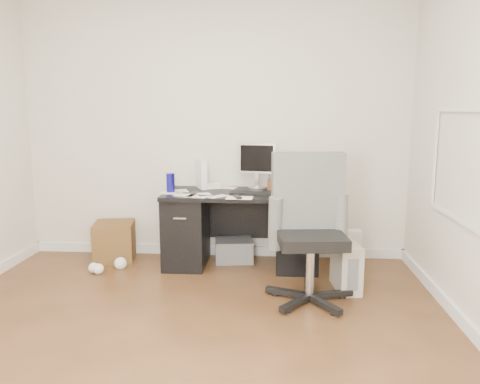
% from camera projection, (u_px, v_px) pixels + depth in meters
% --- Properties ---
extents(ground, '(4.00, 4.00, 0.00)m').
position_uv_depth(ground, '(179.00, 345.00, 3.12)').
color(ground, '#432C15').
rests_on(ground, ground).
extents(room_shell, '(4.02, 4.02, 2.71)m').
position_uv_depth(room_shell, '(179.00, 92.00, 2.86)').
color(room_shell, beige).
rests_on(room_shell, ground).
extents(desk, '(1.50, 0.70, 0.75)m').
position_uv_depth(desk, '(241.00, 227.00, 4.65)').
color(desk, black).
rests_on(desk, ground).
extents(loose_papers, '(1.10, 0.60, 0.00)m').
position_uv_depth(loose_papers, '(220.00, 193.00, 4.55)').
color(loose_papers, white).
rests_on(loose_papers, desk).
extents(lcd_monitor, '(0.41, 0.28, 0.48)m').
position_uv_depth(lcd_monitor, '(257.00, 166.00, 4.73)').
color(lcd_monitor, silver).
rests_on(lcd_monitor, desk).
extents(keyboard, '(0.44, 0.19, 0.02)m').
position_uv_depth(keyboard, '(253.00, 193.00, 4.46)').
color(keyboard, black).
rests_on(keyboard, desk).
extents(computer_mouse, '(0.06, 0.06, 0.06)m').
position_uv_depth(computer_mouse, '(282.00, 191.00, 4.51)').
color(computer_mouse, silver).
rests_on(computer_mouse, desk).
extents(travel_mug, '(0.11, 0.11, 0.19)m').
position_uv_depth(travel_mug, '(171.00, 183.00, 4.58)').
color(travel_mug, '#1A1698').
rests_on(travel_mug, desk).
extents(white_binder, '(0.21, 0.28, 0.29)m').
position_uv_depth(white_binder, '(201.00, 174.00, 4.81)').
color(white_binder, white).
rests_on(white_binder, desk).
extents(magazine_file, '(0.19, 0.27, 0.28)m').
position_uv_depth(magazine_file, '(290.00, 176.00, 4.71)').
color(magazine_file, '#9B774B').
rests_on(magazine_file, desk).
extents(pen_cup, '(0.11, 0.11, 0.26)m').
position_uv_depth(pen_cup, '(272.00, 177.00, 4.72)').
color(pen_cup, '#513317').
rests_on(pen_cup, desk).
extents(yellow_book, '(0.29, 0.32, 0.05)m').
position_uv_depth(yellow_book, '(312.00, 192.00, 4.48)').
color(yellow_book, yellow).
rests_on(yellow_book, desk).
extents(paper_remote, '(0.25, 0.20, 0.02)m').
position_uv_depth(paper_remote, '(240.00, 197.00, 4.29)').
color(paper_remote, white).
rests_on(paper_remote, desk).
extents(office_chair, '(0.75, 0.75, 1.20)m').
position_uv_depth(office_chair, '(311.00, 230.00, 3.73)').
color(office_chair, '#4C4E4C').
rests_on(office_chair, ground).
extents(pc_tower, '(0.23, 0.43, 0.41)m').
position_uv_depth(pc_tower, '(346.00, 266.00, 4.07)').
color(pc_tower, '#B4AFA3').
rests_on(pc_tower, ground).
extents(shopping_bag, '(0.26, 0.19, 0.33)m').
position_uv_depth(shopping_bag, '(348.00, 246.00, 4.81)').
color(shopping_bag, white).
rests_on(shopping_bag, ground).
extents(wicker_basket, '(0.46, 0.46, 0.39)m').
position_uv_depth(wicker_basket, '(114.00, 241.00, 4.88)').
color(wicker_basket, '#4D3717').
rests_on(wicker_basket, ground).
extents(desk_printer, '(0.42, 0.36, 0.22)m').
position_uv_depth(desk_printer, '(234.00, 250.00, 4.85)').
color(desk_printer, slate).
rests_on(desk_printer, ground).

